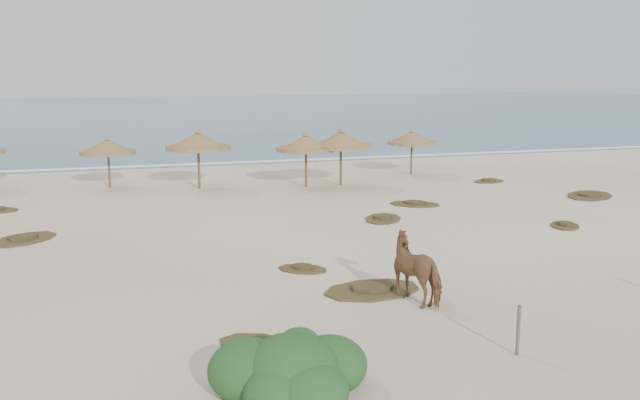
# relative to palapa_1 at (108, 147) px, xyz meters

# --- Properties ---
(ground) EXTENTS (160.00, 160.00, 0.00)m
(ground) POSITION_rel_palapa_1_xyz_m (7.31, -18.72, -1.99)
(ground) COLOR beige
(ground) RESTS_ON ground
(ocean) EXTENTS (200.00, 100.00, 0.01)m
(ocean) POSITION_rel_palapa_1_xyz_m (7.31, 56.28, -1.98)
(ocean) COLOR #285A78
(ocean) RESTS_ON ground
(foam_line) EXTENTS (70.00, 0.60, 0.01)m
(foam_line) POSITION_rel_palapa_1_xyz_m (7.31, 7.28, -1.98)
(foam_line) COLOR white
(foam_line) RESTS_ON ground
(palapa_1) EXTENTS (3.62, 3.62, 2.56)m
(palapa_1) POSITION_rel_palapa_1_xyz_m (0.00, 0.00, 0.00)
(palapa_1) COLOR brown
(palapa_1) RESTS_ON ground
(palapa_2) EXTENTS (3.24, 3.24, 2.95)m
(palapa_2) POSITION_rel_palapa_1_xyz_m (4.20, -1.55, 0.30)
(palapa_2) COLOR brown
(palapa_2) RESTS_ON ground
(palapa_3) EXTENTS (3.77, 3.77, 2.91)m
(palapa_3) POSITION_rel_palapa_1_xyz_m (11.10, -2.73, 0.27)
(palapa_3) COLOR brown
(palapa_3) RESTS_ON ground
(palapa_4) EXTENTS (3.75, 3.75, 2.76)m
(palapa_4) POSITION_rel_palapa_1_xyz_m (9.31, -2.65, 0.16)
(palapa_4) COLOR brown
(palapa_4) RESTS_ON ground
(palapa_5) EXTENTS (3.45, 3.45, 2.55)m
(palapa_5) POSITION_rel_palapa_1_xyz_m (16.02, -0.31, -0.00)
(palapa_5) COLOR brown
(palapa_5) RESTS_ON ground
(horse) EXTENTS (1.50, 2.19, 1.70)m
(horse) POSITION_rel_palapa_1_xyz_m (7.34, -20.22, -1.14)
(horse) COLOR brown
(horse) RESTS_ON ground
(fence_post_near) EXTENTS (0.09, 0.09, 1.08)m
(fence_post_near) POSITION_rel_palapa_1_xyz_m (7.84, -24.01, -1.45)
(fence_post_near) COLOR brown
(fence_post_near) RESTS_ON ground
(bush) EXTENTS (2.99, 2.64, 1.34)m
(bush) POSITION_rel_palapa_1_xyz_m (2.89, -24.44, -1.55)
(bush) COLOR #295624
(bush) RESTS_ON ground
(scrub_1) EXTENTS (2.93, 2.95, 0.16)m
(scrub_1) POSITION_rel_palapa_1_xyz_m (-3.00, -10.38, -1.93)
(scrub_1) COLOR #4C4321
(scrub_1) RESTS_ON ground
(scrub_2) EXTENTS (1.77, 1.64, 0.16)m
(scrub_2) POSITION_rel_palapa_1_xyz_m (5.24, -16.70, -1.93)
(scrub_2) COLOR #4C4321
(scrub_2) RESTS_ON ground
(scrub_3) EXTENTS (2.28, 2.53, 0.16)m
(scrub_3) POSITION_rel_palapa_1_xyz_m (10.11, -10.86, -1.93)
(scrub_3) COLOR #4C4321
(scrub_3) RESTS_ON ground
(scrub_4) EXTENTS (1.75, 1.92, 0.16)m
(scrub_4) POSITION_rel_palapa_1_xyz_m (16.18, -13.97, -1.93)
(scrub_4) COLOR #4C4321
(scrub_4) RESTS_ON ground
(scrub_5) EXTENTS (3.51, 3.36, 0.16)m
(scrub_5) POSITION_rel_palapa_1_xyz_m (21.11, -8.93, -1.93)
(scrub_5) COLOR #4C4321
(scrub_5) RESTS_ON ground
(scrub_7) EXTENTS (2.59, 2.35, 0.16)m
(scrub_7) POSITION_rel_palapa_1_xyz_m (12.57, -8.47, -1.93)
(scrub_7) COLOR #4C4321
(scrub_7) RESTS_ON ground
(scrub_9) EXTENTS (2.93, 2.09, 0.16)m
(scrub_9) POSITION_rel_palapa_1_xyz_m (6.49, -19.15, -1.93)
(scrub_9) COLOR #4C4321
(scrub_9) RESTS_ON ground
(scrub_10) EXTENTS (2.04, 1.58, 0.16)m
(scrub_10) POSITION_rel_palapa_1_xyz_m (18.81, -3.87, -1.93)
(scrub_10) COLOR #4C4321
(scrub_10) RESTS_ON ground
(scrub_11) EXTENTS (2.34, 2.38, 0.16)m
(scrub_11) POSITION_rel_palapa_1_xyz_m (2.81, -22.11, -1.93)
(scrub_11) COLOR #4C4321
(scrub_11) RESTS_ON ground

